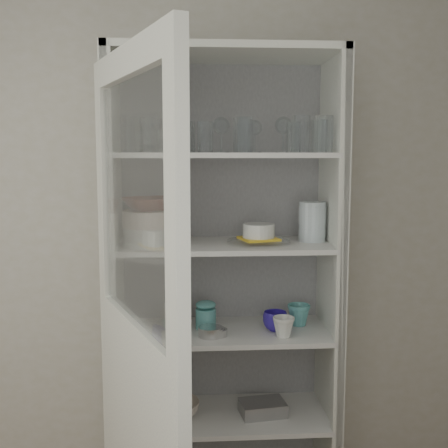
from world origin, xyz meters
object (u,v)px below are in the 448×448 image
(goblet_0, at_px, (168,133))
(grey_bowl_stack, at_px, (312,222))
(plate_stack_back, at_px, (167,230))
(tin_box, at_px, (263,408))
(goblet_1, at_px, (221,133))
(teal_jar, at_px, (206,316))
(pantry_cabinet, at_px, (223,308))
(cream_dish, at_px, (174,409))
(mug_white, at_px, (284,327))
(white_canister, at_px, (176,315))
(goblet_3, at_px, (283,133))
(cupboard_door, at_px, (137,386))
(mug_teal, at_px, (299,315))
(plate_stack_front, at_px, (149,236))
(glass_platter, at_px, (259,242))
(measuring_cups, at_px, (210,332))
(cream_bowl, at_px, (149,219))
(terracotta_bowl, at_px, (149,204))
(yellow_trivet, at_px, (259,239))
(white_ramekin, at_px, (259,231))
(goblet_2, at_px, (254,135))
(mug_blue, at_px, (275,321))

(goblet_0, xyz_separation_m, grey_bowl_stack, (0.65, -0.07, -0.40))
(plate_stack_back, relative_size, tin_box, 0.96)
(goblet_1, bearing_deg, teal_jar, -128.16)
(pantry_cabinet, xyz_separation_m, cream_dish, (-0.23, -0.09, -0.44))
(mug_white, distance_m, white_canister, 0.50)
(goblet_3, bearing_deg, cupboard_door, -129.61)
(mug_teal, height_order, white_canister, white_canister)
(plate_stack_front, height_order, glass_platter, plate_stack_front)
(cupboard_door, height_order, measuring_cups, cupboard_door)
(teal_jar, bearing_deg, grey_bowl_stack, -0.19)
(cream_bowl, bearing_deg, pantry_cabinet, 22.99)
(goblet_0, relative_size, mug_teal, 1.64)
(cream_bowl, height_order, tin_box, cream_bowl)
(pantry_cabinet, height_order, white_canister, pantry_cabinet)
(mug_white, relative_size, white_canister, 0.77)
(terracotta_bowl, distance_m, grey_bowl_stack, 0.74)
(cupboard_door, relative_size, teal_jar, 17.87)
(goblet_0, distance_m, glass_platter, 0.63)
(goblet_3, bearing_deg, cream_dish, -165.60)
(goblet_1, distance_m, white_canister, 0.86)
(pantry_cabinet, bearing_deg, cream_dish, -158.16)
(terracotta_bowl, bearing_deg, plate_stack_back, 72.57)
(cupboard_door, height_order, yellow_trivet, cupboard_door)
(goblet_3, distance_m, tin_box, 1.27)
(pantry_cabinet, bearing_deg, yellow_trivet, -32.63)
(pantry_cabinet, height_order, tin_box, pantry_cabinet)
(white_ramekin, bearing_deg, goblet_1, 136.77)
(goblet_2, relative_size, yellow_trivet, 1.05)
(goblet_0, height_order, goblet_2, goblet_0)
(goblet_2, height_order, cream_dish, goblet_2)
(mug_blue, bearing_deg, terracotta_bowl, 167.32)
(teal_jar, bearing_deg, cream_bowl, -159.56)
(plate_stack_back, relative_size, mug_teal, 1.84)
(goblet_0, relative_size, teal_jar, 1.57)
(mug_teal, xyz_separation_m, cream_dish, (-0.58, -0.06, -0.41))
(pantry_cabinet, xyz_separation_m, white_ramekin, (0.15, -0.10, 0.38))
(white_ramekin, distance_m, mug_teal, 0.46)
(mug_blue, distance_m, teal_jar, 0.32)
(yellow_trivet, bearing_deg, mug_teal, 18.68)
(plate_stack_front, height_order, white_canister, plate_stack_front)
(plate_stack_front, relative_size, teal_jar, 2.02)
(goblet_1, bearing_deg, goblet_2, -8.15)
(cupboard_door, height_order, goblet_2, cupboard_door)
(yellow_trivet, height_order, grey_bowl_stack, grey_bowl_stack)
(plate_stack_front, relative_size, white_ramekin, 1.60)
(goblet_1, bearing_deg, mug_white, -43.21)
(white_ramekin, bearing_deg, pantry_cabinet, 147.37)
(goblet_2, bearing_deg, white_canister, -169.39)
(goblet_0, bearing_deg, white_ramekin, -15.89)
(teal_jar, bearing_deg, cream_dish, -163.24)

